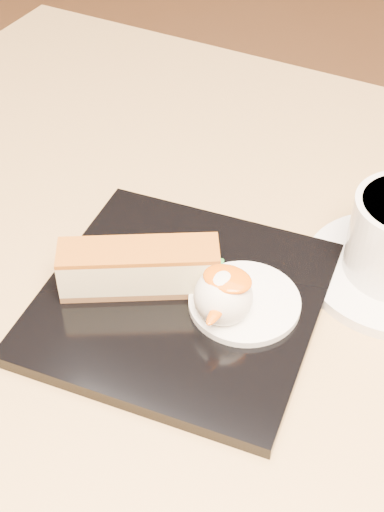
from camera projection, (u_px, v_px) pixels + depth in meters
The scene contains 7 objects.
table at pixel (150, 378), 0.73m from camera, with size 0.80×0.80×0.72m.
dessert_plate at pixel (181, 301), 0.58m from camera, with size 0.22×0.22×0.01m, color black.
cheesecake at pixel (139, 268), 0.57m from camera, with size 0.13×0.09×0.04m.
cream_smear at pixel (244, 302), 0.57m from camera, with size 0.09×0.09×0.01m, color white.
ice_cream_scoop at pixel (223, 296), 0.55m from camera, with size 0.05×0.05×0.05m, color white.
mango_sauce at pixel (227, 279), 0.53m from camera, with size 0.04×0.03×0.01m, color #E85E07.
mint_sprig at pixel (225, 268), 0.59m from camera, with size 0.03×0.02×0.00m.
Camera 1 is at (0.24, -0.37, 1.15)m, focal length 50.00 mm.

